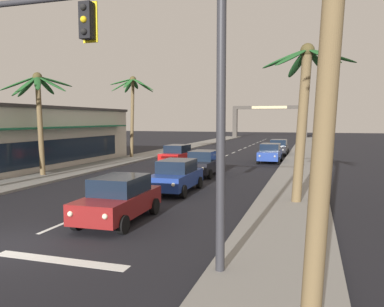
{
  "coord_description": "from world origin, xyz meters",
  "views": [
    {
      "loc": [
        8.59,
        -9.21,
        3.77
      ],
      "look_at": [
        3.25,
        8.0,
        2.2
      ],
      "focal_mm": 36.26,
      "sensor_mm": 36.0,
      "label": 1
    }
  ],
  "objects_px": {
    "palm_right_second": "(304,98)",
    "sedan_parked_nearest_kerb": "(270,153)",
    "sedan_fifth_in_queue": "(203,163)",
    "storefront_strip_left": "(3,138)",
    "sedan_oncoming_far": "(178,155)",
    "palm_left_second": "(39,100)",
    "palm_left_third": "(132,97)",
    "sedan_lead_at_stop_bar": "(119,199)",
    "traffic_signal_mast": "(97,53)",
    "town_gateway_arch": "(269,117)",
    "sedan_third_in_queue": "(176,176)",
    "sedan_parked_mid_kerb": "(279,147)"
  },
  "relations": [
    {
      "from": "sedan_oncoming_far",
      "to": "town_gateway_arch",
      "type": "relative_size",
      "value": 0.3
    },
    {
      "from": "sedan_lead_at_stop_bar",
      "to": "sedan_parked_nearest_kerb",
      "type": "relative_size",
      "value": 1.01
    },
    {
      "from": "traffic_signal_mast",
      "to": "sedan_parked_nearest_kerb",
      "type": "distance_m",
      "value": 26.13
    },
    {
      "from": "sedan_parked_nearest_kerb",
      "to": "palm_left_second",
      "type": "distance_m",
      "value": 19.42
    },
    {
      "from": "sedan_oncoming_far",
      "to": "storefront_strip_left",
      "type": "height_order",
      "value": "storefront_strip_left"
    },
    {
      "from": "sedan_lead_at_stop_bar",
      "to": "sedan_fifth_in_queue",
      "type": "relative_size",
      "value": 1.0
    },
    {
      "from": "palm_left_third",
      "to": "storefront_strip_left",
      "type": "height_order",
      "value": "palm_left_third"
    },
    {
      "from": "storefront_strip_left",
      "to": "traffic_signal_mast",
      "type": "bearing_deg",
      "value": -40.95
    },
    {
      "from": "sedan_parked_mid_kerb",
      "to": "town_gateway_arch",
      "type": "bearing_deg",
      "value": 97.48
    },
    {
      "from": "traffic_signal_mast",
      "to": "palm_left_second",
      "type": "bearing_deg",
      "value": 133.48
    },
    {
      "from": "sedan_fifth_in_queue",
      "to": "sedan_parked_nearest_kerb",
      "type": "relative_size",
      "value": 1.0
    },
    {
      "from": "sedan_parked_nearest_kerb",
      "to": "palm_left_third",
      "type": "relative_size",
      "value": 0.56
    },
    {
      "from": "traffic_signal_mast",
      "to": "town_gateway_arch",
      "type": "distance_m",
      "value": 72.94
    },
    {
      "from": "sedan_fifth_in_queue",
      "to": "storefront_strip_left",
      "type": "distance_m",
      "value": 15.4
    },
    {
      "from": "sedan_fifth_in_queue",
      "to": "storefront_strip_left",
      "type": "xyz_separation_m",
      "value": [
        -15.24,
        -1.56,
        1.56
      ]
    },
    {
      "from": "palm_right_second",
      "to": "sedan_oncoming_far",
      "type": "bearing_deg",
      "value": 128.62
    },
    {
      "from": "sedan_fifth_in_queue",
      "to": "sedan_oncoming_far",
      "type": "bearing_deg",
      "value": 124.38
    },
    {
      "from": "storefront_strip_left",
      "to": "sedan_fifth_in_queue",
      "type": "bearing_deg",
      "value": 5.86
    },
    {
      "from": "traffic_signal_mast",
      "to": "palm_left_third",
      "type": "relative_size",
      "value": 1.34
    },
    {
      "from": "traffic_signal_mast",
      "to": "sedan_oncoming_far",
      "type": "bearing_deg",
      "value": 104.05
    },
    {
      "from": "sedan_lead_at_stop_bar",
      "to": "sedan_oncoming_far",
      "type": "xyz_separation_m",
      "value": [
        -3.94,
        17.88,
        0.0
      ]
    },
    {
      "from": "palm_left_third",
      "to": "palm_right_second",
      "type": "xyz_separation_m",
      "value": [
        16.37,
        -16.83,
        -1.31
      ]
    },
    {
      "from": "sedan_third_in_queue",
      "to": "palm_left_second",
      "type": "height_order",
      "value": "palm_left_second"
    },
    {
      "from": "town_gateway_arch",
      "to": "palm_right_second",
      "type": "bearing_deg",
      "value": -82.69
    },
    {
      "from": "sedan_fifth_in_queue",
      "to": "sedan_parked_mid_kerb",
      "type": "height_order",
      "value": "same"
    },
    {
      "from": "sedan_lead_at_stop_bar",
      "to": "palm_right_second",
      "type": "distance_m",
      "value": 8.95
    },
    {
      "from": "palm_right_second",
      "to": "town_gateway_arch",
      "type": "relative_size",
      "value": 0.46
    },
    {
      "from": "sedan_third_in_queue",
      "to": "town_gateway_arch",
      "type": "relative_size",
      "value": 0.29
    },
    {
      "from": "sedan_lead_at_stop_bar",
      "to": "palm_right_second",
      "type": "bearing_deg",
      "value": 37.39
    },
    {
      "from": "sedan_parked_nearest_kerb",
      "to": "storefront_strip_left",
      "type": "bearing_deg",
      "value": -149.69
    },
    {
      "from": "sedan_fifth_in_queue",
      "to": "sedan_lead_at_stop_bar",
      "type": "bearing_deg",
      "value": -89.05
    },
    {
      "from": "sedan_parked_mid_kerb",
      "to": "storefront_strip_left",
      "type": "xyz_separation_m",
      "value": [
        -18.87,
        -18.31,
        1.56
      ]
    },
    {
      "from": "sedan_oncoming_far",
      "to": "palm_right_second",
      "type": "xyz_separation_m",
      "value": [
        10.37,
        -12.98,
        3.84
      ]
    },
    {
      "from": "sedan_parked_nearest_kerb",
      "to": "storefront_strip_left",
      "type": "relative_size",
      "value": 0.17
    },
    {
      "from": "sedan_lead_at_stop_bar",
      "to": "palm_left_third",
      "type": "xyz_separation_m",
      "value": [
        -9.95,
        21.74,
        5.15
      ]
    },
    {
      "from": "sedan_oncoming_far",
      "to": "town_gateway_arch",
      "type": "distance_m",
      "value": 51.29
    },
    {
      "from": "sedan_oncoming_far",
      "to": "palm_left_third",
      "type": "xyz_separation_m",
      "value": [
        -6.01,
        3.86,
        5.15
      ]
    },
    {
      "from": "sedan_third_in_queue",
      "to": "sedan_fifth_in_queue",
      "type": "bearing_deg",
      "value": 92.36
    },
    {
      "from": "palm_right_second",
      "to": "town_gateway_arch",
      "type": "distance_m",
      "value": 64.63
    },
    {
      "from": "sedan_parked_nearest_kerb",
      "to": "palm_right_second",
      "type": "distance_m",
      "value": 17.62
    },
    {
      "from": "sedan_fifth_in_queue",
      "to": "storefront_strip_left",
      "type": "height_order",
      "value": "storefront_strip_left"
    },
    {
      "from": "palm_right_second",
      "to": "sedan_parked_nearest_kerb",
      "type": "bearing_deg",
      "value": 100.49
    },
    {
      "from": "sedan_third_in_queue",
      "to": "traffic_signal_mast",
      "type": "bearing_deg",
      "value": -81.81
    },
    {
      "from": "sedan_oncoming_far",
      "to": "palm_left_second",
      "type": "xyz_separation_m",
      "value": [
        -6.37,
        -9.28,
        4.2
      ]
    },
    {
      "from": "palm_left_second",
      "to": "palm_left_third",
      "type": "distance_m",
      "value": 13.17
    },
    {
      "from": "sedan_lead_at_stop_bar",
      "to": "sedan_parked_mid_kerb",
      "type": "distance_m",
      "value": 29.37
    },
    {
      "from": "sedan_fifth_in_queue",
      "to": "sedan_oncoming_far",
      "type": "distance_m",
      "value": 6.62
    },
    {
      "from": "storefront_strip_left",
      "to": "town_gateway_arch",
      "type": "xyz_separation_m",
      "value": [
        13.65,
        58.15,
        1.95
      ]
    },
    {
      "from": "sedan_third_in_queue",
      "to": "storefront_strip_left",
      "type": "distance_m",
      "value": 16.25
    },
    {
      "from": "sedan_lead_at_stop_bar",
      "to": "sedan_third_in_queue",
      "type": "xyz_separation_m",
      "value": [
        0.05,
        6.21,
        0.0
      ]
    }
  ]
}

